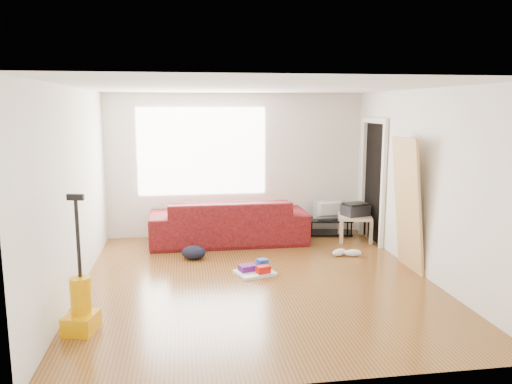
{
  "coord_description": "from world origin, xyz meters",
  "views": [
    {
      "loc": [
        -0.95,
        -6.19,
        2.25
      ],
      "look_at": [
        0.07,
        0.6,
        1.09
      ],
      "focal_mm": 35.0,
      "sensor_mm": 36.0,
      "label": 1
    }
  ],
  "objects": [
    {
      "name": "sneakers",
      "position": [
        1.51,
        0.9,
        0.05
      ],
      "size": [
        0.49,
        0.25,
        0.11
      ],
      "rotation": [
        0.0,
        0.0,
        0.03
      ],
      "color": "white",
      "rests_on": "ground"
    },
    {
      "name": "toilet_paper",
      "position": [
        -0.7,
        1.71,
        0.19
      ],
      "size": [
        0.12,
        0.12,
        0.11
      ],
      "primitive_type": "cylinder",
      "color": "silver",
      "rests_on": "bucket"
    },
    {
      "name": "printer",
      "position": [
        1.95,
        1.76,
        0.54
      ],
      "size": [
        0.48,
        0.41,
        0.22
      ],
      "rotation": [
        0.0,
        0.0,
        0.26
      ],
      "color": "black",
      "rests_on": "side_table"
    },
    {
      "name": "cleaning_tray",
      "position": [
        0.02,
        0.29,
        0.05
      ],
      "size": [
        0.59,
        0.53,
        0.18
      ],
      "rotation": [
        0.0,
        0.0,
        0.31
      ],
      "color": "silver",
      "rests_on": "ground"
    },
    {
      "name": "tv",
      "position": [
        1.65,
        2.22,
        0.45
      ],
      "size": [
        0.59,
        0.08,
        0.34
      ],
      "primitive_type": "imported",
      "rotation": [
        0.0,
        0.0,
        3.14
      ],
      "color": "black",
      "rests_on": "tv_stand"
    },
    {
      "name": "vacuum",
      "position": [
        -2.0,
        -1.19,
        0.26
      ],
      "size": [
        0.37,
        0.4,
        1.41
      ],
      "rotation": [
        0.0,
        0.0,
        -0.24
      ],
      "color": "#E39700",
      "rests_on": "ground"
    },
    {
      "name": "door_panel",
      "position": [
        2.13,
        0.19,
        0.0
      ],
      "size": [
        0.23,
        0.74,
        1.85
      ],
      "primitive_type": "cube",
      "rotation": [
        0.0,
        -0.1,
        0.0
      ],
      "color": "tan",
      "rests_on": "ground"
    },
    {
      "name": "sofa",
      "position": [
        -0.2,
        1.95,
        0.0
      ],
      "size": [
        2.59,
        1.01,
        0.76
      ],
      "primitive_type": "imported",
      "rotation": [
        0.0,
        0.0,
        3.14
      ],
      "color": "#340905",
      "rests_on": "ground"
    },
    {
      "name": "tv_stand",
      "position": [
        1.65,
        2.22,
        0.15
      ],
      "size": [
        0.82,
        0.55,
        0.28
      ],
      "rotation": [
        0.0,
        0.0,
        -0.16
      ],
      "color": "black",
      "rests_on": "ground"
    },
    {
      "name": "bucket",
      "position": [
        -0.74,
        1.73,
        0.0
      ],
      "size": [
        0.3,
        0.3,
        0.26
      ],
      "primitive_type": "cylinder",
      "rotation": [
        0.0,
        0.0,
        -0.17
      ],
      "color": "#04209F",
      "rests_on": "ground"
    },
    {
      "name": "room",
      "position": [
        0.07,
        0.15,
        1.25
      ],
      "size": [
        4.51,
        5.01,
        2.51
      ],
      "color": "brown",
      "rests_on": "ground"
    },
    {
      "name": "side_table",
      "position": [
        1.95,
        1.76,
        0.37
      ],
      "size": [
        0.65,
        0.65,
        0.44
      ],
      "rotation": [
        0.0,
        0.0,
        -0.25
      ],
      "color": "#BEAD8C",
      "rests_on": "ground"
    },
    {
      "name": "backpack",
      "position": [
        -0.81,
        1.1,
        0.0
      ],
      "size": [
        0.42,
        0.37,
        0.2
      ],
      "primitive_type": "ellipsoid",
      "rotation": [
        0.0,
        0.0,
        -0.22
      ],
      "color": "black",
      "rests_on": "ground"
    }
  ]
}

